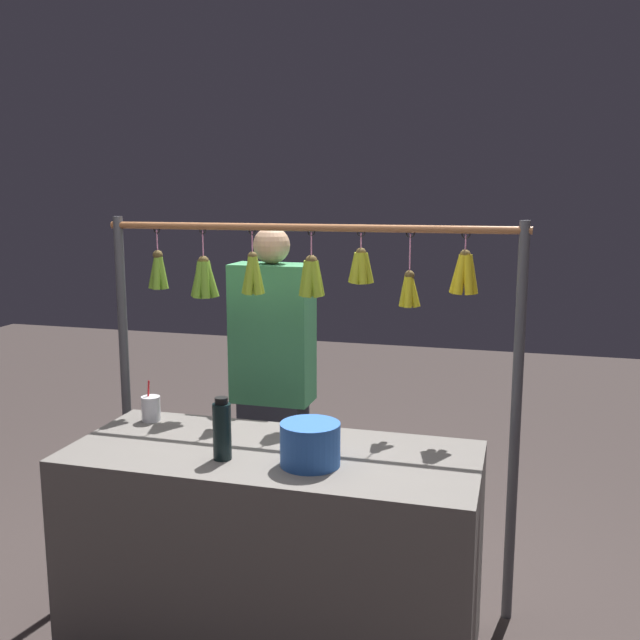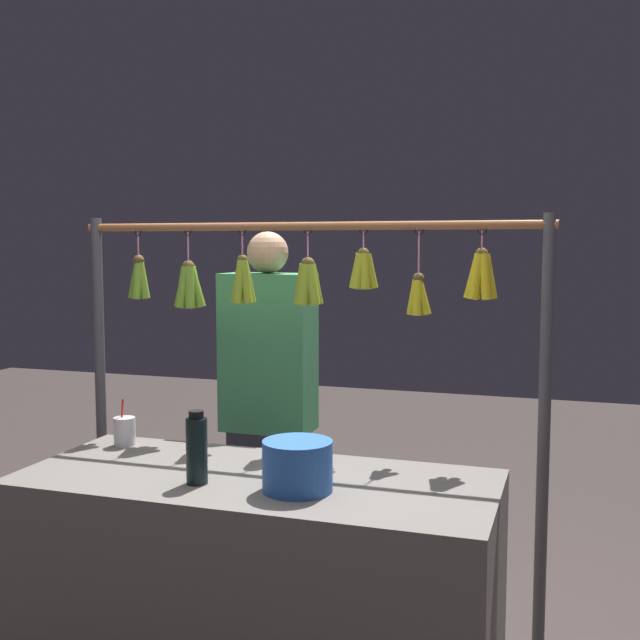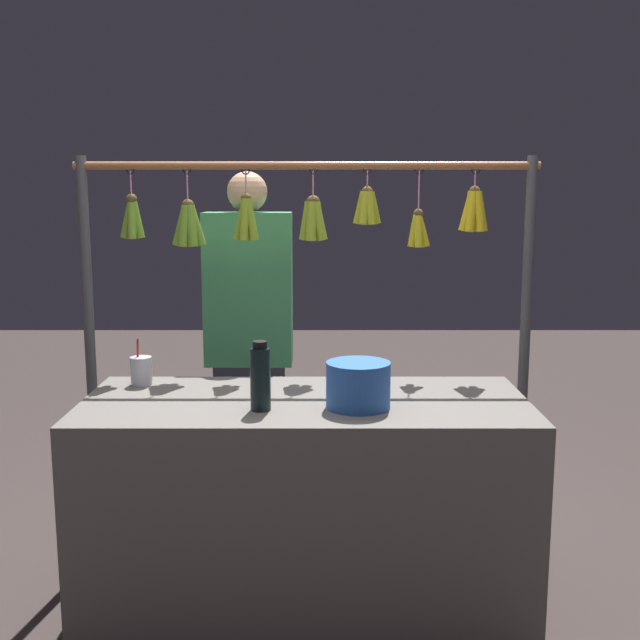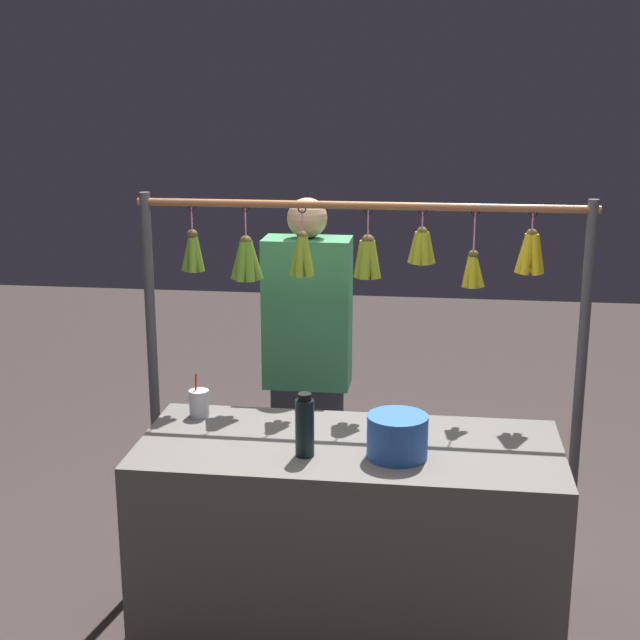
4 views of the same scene
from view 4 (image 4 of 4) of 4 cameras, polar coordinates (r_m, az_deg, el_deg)
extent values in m
plane|color=#3C3330|center=(3.90, 1.73, -19.15)|extent=(12.00, 12.00, 0.00)
cube|color=#66605B|center=(3.68, 1.78, -13.74)|extent=(1.61, 0.69, 0.84)
cylinder|color=#4C4C51|center=(3.96, 15.84, -5.20)|extent=(0.04, 0.04, 1.72)
cylinder|color=#4C4C51|center=(4.10, -10.34, -4.18)|extent=(0.04, 0.04, 1.72)
cylinder|color=#9E6038|center=(3.73, 2.65, 7.17)|extent=(1.88, 0.03, 0.03)
torus|color=black|center=(3.74, 13.19, 6.54)|extent=(0.04, 0.01, 0.04)
cylinder|color=pink|center=(3.74, 13.15, 5.88)|extent=(0.01, 0.01, 0.08)
sphere|color=brown|center=(3.75, 13.11, 5.25)|extent=(0.05, 0.05, 0.05)
cylinder|color=yellow|center=(3.76, 12.64, 4.06)|extent=(0.07, 0.04, 0.17)
cylinder|color=yellow|center=(3.74, 12.83, 3.99)|extent=(0.05, 0.06, 0.17)
cylinder|color=yellow|center=(3.74, 13.31, 3.97)|extent=(0.05, 0.06, 0.17)
cylinder|color=yellow|center=(3.76, 13.44, 4.02)|extent=(0.06, 0.04, 0.17)
cylinder|color=yellow|center=(3.79, 13.20, 4.10)|extent=(0.05, 0.06, 0.17)
cylinder|color=yellow|center=(3.78, 12.77, 4.11)|extent=(0.05, 0.05, 0.17)
torus|color=black|center=(3.72, 9.69, 6.68)|extent=(0.04, 0.01, 0.04)
cylinder|color=pink|center=(3.73, 9.63, 5.34)|extent=(0.01, 0.01, 0.17)
sphere|color=brown|center=(3.75, 9.57, 4.03)|extent=(0.04, 0.04, 0.04)
cylinder|color=gold|center=(3.76, 9.29, 3.02)|extent=(0.05, 0.03, 0.14)
cylinder|color=gold|center=(3.75, 9.54, 2.97)|extent=(0.03, 0.06, 0.14)
cylinder|color=gold|center=(3.76, 9.77, 3.01)|extent=(0.07, 0.04, 0.14)
cylinder|color=gold|center=(3.78, 9.53, 3.07)|extent=(0.03, 0.07, 0.14)
torus|color=black|center=(3.72, 6.45, 6.79)|extent=(0.04, 0.01, 0.04)
cylinder|color=pink|center=(3.72, 6.43, 6.12)|extent=(0.01, 0.01, 0.08)
sphere|color=brown|center=(3.73, 6.41, 5.48)|extent=(0.05, 0.05, 0.05)
cylinder|color=gold|center=(3.75, 5.99, 4.51)|extent=(0.06, 0.04, 0.14)
cylinder|color=gold|center=(3.72, 6.19, 4.44)|extent=(0.05, 0.06, 0.14)
cylinder|color=gold|center=(3.72, 6.56, 4.42)|extent=(0.05, 0.06, 0.14)
cylinder|color=gold|center=(3.74, 6.78, 4.48)|extent=(0.06, 0.04, 0.14)
cylinder|color=gold|center=(3.76, 6.63, 4.54)|extent=(0.06, 0.06, 0.14)
cylinder|color=gold|center=(3.76, 6.19, 4.56)|extent=(0.05, 0.06, 0.14)
torus|color=black|center=(3.73, 3.04, 6.89)|extent=(0.04, 0.02, 0.04)
cylinder|color=pink|center=(3.74, 3.03, 5.91)|extent=(0.01, 0.01, 0.13)
sphere|color=brown|center=(3.75, 3.02, 4.96)|extent=(0.05, 0.05, 0.05)
cylinder|color=#91AE28|center=(3.77, 2.61, 3.81)|extent=(0.07, 0.04, 0.16)
cylinder|color=#91AE28|center=(3.74, 2.87, 3.72)|extent=(0.05, 0.07, 0.16)
cylinder|color=#91AE28|center=(3.75, 3.32, 3.74)|extent=(0.07, 0.06, 0.16)
cylinder|color=#91AE28|center=(3.78, 3.32, 3.83)|extent=(0.07, 0.06, 0.16)
cylinder|color=#91AE28|center=(3.79, 2.88, 3.86)|extent=(0.06, 0.07, 0.16)
torus|color=black|center=(3.76, -1.13, 6.97)|extent=(0.04, 0.01, 0.04)
cylinder|color=pink|center=(3.77, -1.13, 6.10)|extent=(0.01, 0.01, 0.11)
sphere|color=brown|center=(3.78, -1.12, 5.26)|extent=(0.04, 0.04, 0.04)
cylinder|color=#8EAD28|center=(3.80, -1.42, 4.01)|extent=(0.07, 0.04, 0.17)
cylinder|color=#8EAD28|center=(3.77, -1.25, 3.94)|extent=(0.04, 0.06, 0.17)
cylinder|color=#8EAD28|center=(3.78, -0.86, 3.96)|extent=(0.06, 0.05, 0.18)
cylinder|color=#8EAD28|center=(3.80, -0.83, 4.03)|extent=(0.06, 0.05, 0.18)
cylinder|color=#8EAD28|center=(3.81, -1.13, 4.06)|extent=(0.04, 0.06, 0.17)
torus|color=black|center=(3.80, -4.70, 7.01)|extent=(0.04, 0.01, 0.04)
cylinder|color=pink|center=(3.81, -4.68, 5.95)|extent=(0.01, 0.01, 0.14)
sphere|color=brown|center=(3.82, -4.66, 4.92)|extent=(0.05, 0.05, 0.05)
cylinder|color=#6FA32C|center=(3.85, -5.03, 3.72)|extent=(0.08, 0.05, 0.17)
cylinder|color=#6FA32C|center=(3.82, -4.89, 3.63)|extent=(0.05, 0.07, 0.17)
cylinder|color=#6FA32C|center=(3.81, -4.47, 3.62)|extent=(0.06, 0.06, 0.17)
cylinder|color=#6FA32C|center=(3.84, -4.20, 3.70)|extent=(0.08, 0.04, 0.17)
cylinder|color=#6FA32C|center=(3.86, -4.35, 3.77)|extent=(0.06, 0.07, 0.17)
cylinder|color=#6FA32C|center=(3.87, -4.71, 3.78)|extent=(0.05, 0.06, 0.17)
torus|color=black|center=(3.86, -8.05, 7.02)|extent=(0.04, 0.01, 0.04)
cylinder|color=pink|center=(3.86, -8.02, 6.15)|extent=(0.01, 0.01, 0.12)
sphere|color=brown|center=(3.87, -7.99, 5.30)|extent=(0.05, 0.05, 0.05)
cylinder|color=#71A32C|center=(3.89, -8.19, 4.16)|extent=(0.07, 0.04, 0.16)
cylinder|color=#71A32C|center=(3.87, -7.98, 4.11)|extent=(0.04, 0.07, 0.16)
cylinder|color=#71A32C|center=(3.88, -7.70, 4.15)|extent=(0.06, 0.04, 0.16)
cylinder|color=#71A32C|center=(3.90, -7.88, 4.20)|extent=(0.04, 0.05, 0.16)
cylinder|color=black|center=(3.35, -0.96, -6.77)|extent=(0.07, 0.07, 0.22)
cylinder|color=black|center=(3.31, -0.97, -4.83)|extent=(0.05, 0.05, 0.02)
cylinder|color=blue|center=(3.36, 4.86, -7.26)|extent=(0.22, 0.22, 0.16)
cylinder|color=silver|center=(3.79, -7.57, -5.17)|extent=(0.08, 0.08, 0.11)
cylinder|color=red|center=(3.78, -7.77, -4.66)|extent=(0.01, 0.03, 0.18)
cube|color=#2D2D38|center=(4.43, -0.75, -8.90)|extent=(0.32, 0.21, 0.79)
cube|color=#3F8C59|center=(4.19, -0.79, 0.46)|extent=(0.40, 0.21, 0.69)
sphere|color=tan|center=(4.10, -0.81, 6.40)|extent=(0.18, 0.18, 0.18)
camera|label=1|loc=(0.96, 46.37, -11.05)|focal=40.75mm
camera|label=2|loc=(1.23, 42.82, -16.60)|focal=43.98mm
camera|label=3|loc=(0.85, -14.40, -30.65)|focal=42.88mm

